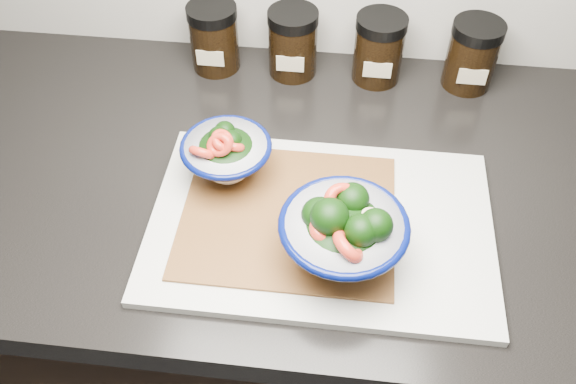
# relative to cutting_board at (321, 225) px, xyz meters

# --- Properties ---
(cabinet) EXTENTS (3.43, 0.58, 0.86)m
(cabinet) POSITION_rel_cutting_board_xyz_m (-0.08, 0.09, -0.48)
(cabinet) COLOR black
(cabinet) RESTS_ON ground
(countertop) EXTENTS (3.50, 0.60, 0.04)m
(countertop) POSITION_rel_cutting_board_xyz_m (-0.08, 0.09, -0.03)
(countertop) COLOR black
(countertop) RESTS_ON cabinet
(cutting_board) EXTENTS (0.45, 0.30, 0.01)m
(cutting_board) POSITION_rel_cutting_board_xyz_m (0.00, 0.00, 0.00)
(cutting_board) COLOR silver
(cutting_board) RESTS_ON countertop
(bamboo_mat) EXTENTS (0.28, 0.24, 0.00)m
(bamboo_mat) POSITION_rel_cutting_board_xyz_m (-0.04, 0.00, 0.01)
(bamboo_mat) COLOR brown
(bamboo_mat) RESTS_ON cutting_board
(bowl_left) EXTENTS (0.12, 0.12, 0.10)m
(bowl_left) POSITION_rel_cutting_board_xyz_m (-0.14, 0.07, 0.05)
(bowl_left) COLOR white
(bowl_left) RESTS_ON bamboo_mat
(bowl_right) EXTENTS (0.16, 0.16, 0.11)m
(bowl_right) POSITION_rel_cutting_board_xyz_m (0.03, -0.06, 0.06)
(bowl_right) COLOR white
(bowl_right) RESTS_ON bamboo_mat
(spice_jar_a) EXTENTS (0.08, 0.08, 0.11)m
(spice_jar_a) POSITION_rel_cutting_board_xyz_m (-0.21, 0.33, 0.05)
(spice_jar_a) COLOR black
(spice_jar_a) RESTS_ON countertop
(spice_jar_b) EXTENTS (0.08, 0.08, 0.11)m
(spice_jar_b) POSITION_rel_cutting_board_xyz_m (-0.07, 0.33, 0.05)
(spice_jar_b) COLOR black
(spice_jar_b) RESTS_ON countertop
(spice_jar_c) EXTENTS (0.08, 0.08, 0.11)m
(spice_jar_c) POSITION_rel_cutting_board_xyz_m (0.07, 0.33, 0.05)
(spice_jar_c) COLOR black
(spice_jar_c) RESTS_ON countertop
(spice_jar_d) EXTENTS (0.08, 0.08, 0.11)m
(spice_jar_d) POSITION_rel_cutting_board_xyz_m (0.21, 0.33, 0.05)
(spice_jar_d) COLOR black
(spice_jar_d) RESTS_ON countertop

